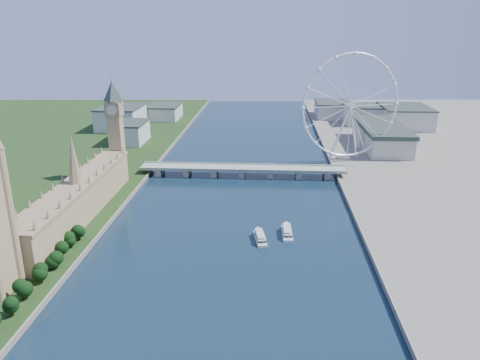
{
  "coord_description": "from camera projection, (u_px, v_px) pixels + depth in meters",
  "views": [
    {
      "loc": [
        27.36,
        -180.31,
        155.03
      ],
      "look_at": [
        3.04,
        210.0,
        25.14
      ],
      "focal_mm": 35.0,
      "sensor_mm": 36.0,
      "label": 1
    }
  ],
  "objects": [
    {
      "name": "tour_boat_near",
      "position": [
        260.0,
        240.0,
        353.99
      ],
      "size": [
        12.26,
        30.06,
        6.45
      ],
      "primitive_type": null,
      "rotation": [
        0.0,
        0.0,
        0.17
      ],
      "color": "beige",
      "rests_on": "ground"
    },
    {
      "name": "london_eye",
      "position": [
        351.0,
        106.0,
        529.23
      ],
      "size": [
        113.6,
        39.12,
        124.3
      ],
      "color": "silver",
      "rests_on": "ground"
    },
    {
      "name": "big_ben",
      "position": [
        115.0,
        117.0,
        471.16
      ],
      "size": [
        20.02,
        20.02,
        110.0
      ],
      "color": "tan",
      "rests_on": "ground"
    },
    {
      "name": "tour_boat_far",
      "position": [
        287.0,
        235.0,
        362.88
      ],
      "size": [
        8.86,
        30.6,
        6.71
      ],
      "primitive_type": null,
      "rotation": [
        0.0,
        0.0,
        0.04
      ],
      "color": "silver",
      "rests_on": "ground"
    },
    {
      "name": "county_hall",
      "position": [
        380.0,
        148.0,
        618.23
      ],
      "size": [
        54.0,
        144.0,
        35.0
      ],
      "primitive_type": null,
      "color": "beige",
      "rests_on": "ground"
    },
    {
      "name": "city_skyline",
      "position": [
        276.0,
        116.0,
        744.11
      ],
      "size": [
        505.0,
        280.0,
        32.0
      ],
      "color": "beige",
      "rests_on": "ground"
    },
    {
      "name": "tree_row",
      "position": [
        25.0,
        288.0,
        272.45
      ],
      "size": [
        8.49,
        168.49,
        20.59
      ],
      "color": "black",
      "rests_on": "ground"
    },
    {
      "name": "westminster_bridge",
      "position": [
        242.0,
        170.0,
        503.34
      ],
      "size": [
        220.0,
        22.0,
        9.5
      ],
      "color": "gray",
      "rests_on": "ground"
    },
    {
      "name": "parliament_range",
      "position": [
        78.0,
        200.0,
        384.03
      ],
      "size": [
        24.0,
        200.0,
        70.0
      ],
      "color": "tan",
      "rests_on": "ground"
    }
  ]
}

